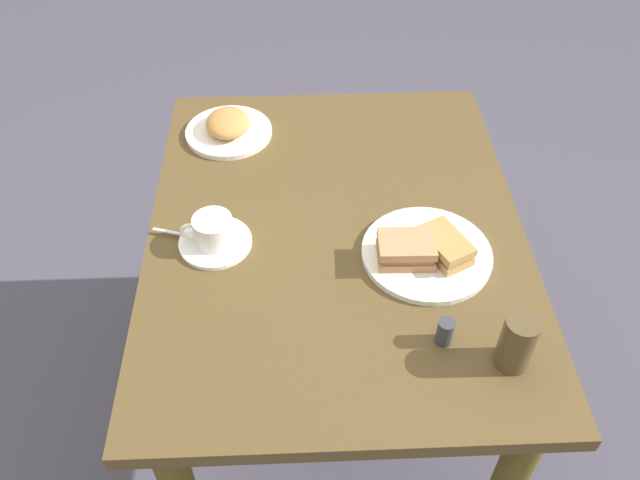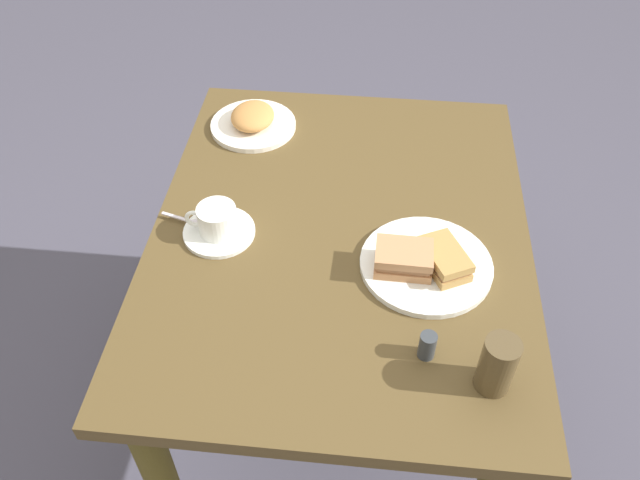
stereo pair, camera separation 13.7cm
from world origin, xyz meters
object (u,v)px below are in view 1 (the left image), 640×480
object	(u,v)px
sandwich_back	(406,250)
spoon	(181,234)
dining_table	(335,267)
drinking_glass	(517,342)
coffee_saucer	(215,242)
sandwich_plate	(427,254)
sandwich_front	(445,246)
coffee_cup	(213,230)
salt_shaker	(445,332)
side_plate	(229,132)

from	to	relation	value
sandwich_back	spoon	xyz separation A→B (m)	(0.09, 0.48, -0.03)
spoon	dining_table	bearing A→B (deg)	-86.59
spoon	drinking_glass	world-z (taller)	drinking_glass
dining_table	coffee_saucer	bearing A→B (deg)	98.97
sandwich_back	coffee_saucer	world-z (taller)	sandwich_back
sandwich_plate	drinking_glass	xyz separation A→B (m)	(-0.27, -0.11, 0.05)
sandwich_front	coffee_cup	world-z (taller)	coffee_cup
coffee_saucer	salt_shaker	xyz separation A→B (m)	(-0.27, -0.45, 0.02)
salt_shaker	side_plate	bearing A→B (deg)	33.33
side_plate	salt_shaker	xyz separation A→B (m)	(-0.67, -0.44, 0.02)
coffee_cup	drinking_glass	size ratio (longest dim) A/B	0.95
dining_table	sandwich_front	size ratio (longest dim) A/B	7.73
side_plate	drinking_glass	xyz separation A→B (m)	(-0.72, -0.56, 0.05)
sandwich_plate	sandwich_front	bearing A→B (deg)	-102.33
dining_table	sandwich_front	world-z (taller)	sandwich_front
sandwich_plate	sandwich_back	xyz separation A→B (m)	(-0.02, 0.05, 0.03)
salt_shaker	sandwich_front	bearing A→B (deg)	-9.75
coffee_cup	spoon	distance (m)	0.08
side_plate	coffee_cup	bearing A→B (deg)	178.80
dining_table	sandwich_plate	world-z (taller)	sandwich_plate
side_plate	drinking_glass	world-z (taller)	drinking_glass
spoon	salt_shaker	world-z (taller)	salt_shaker
sandwich_plate	spoon	xyz separation A→B (m)	(0.08, 0.53, 0.01)
coffee_cup	coffee_saucer	bearing A→B (deg)	-87.75
sandwich_plate	sandwich_front	distance (m)	0.05
spoon	coffee_saucer	bearing A→B (deg)	-106.00
sandwich_plate	sandwich_back	size ratio (longest dim) A/B	2.34
coffee_saucer	salt_shaker	size ratio (longest dim) A/B	2.74
sandwich_plate	drinking_glass	bearing A→B (deg)	-157.44
drinking_glass	coffee_saucer	bearing A→B (deg)	60.01
coffee_cup	side_plate	bearing A→B (deg)	-1.20
sandwich_front	coffee_cup	xyz separation A→B (m)	(0.06, 0.49, 0.01)
coffee_saucer	drinking_glass	size ratio (longest dim) A/B	1.32
coffee_saucer	sandwich_back	bearing A→B (deg)	-100.15
sandwich_front	spoon	xyz separation A→B (m)	(0.08, 0.56, -0.02)
sandwich_plate	dining_table	bearing A→B (deg)	62.88
sandwich_back	spoon	distance (m)	0.49
coffee_cup	drinking_glass	bearing A→B (deg)	-119.91
coffee_saucer	drinking_glass	world-z (taller)	drinking_glass
coffee_saucer	side_plate	distance (m)	0.40
drinking_glass	salt_shaker	bearing A→B (deg)	66.45
coffee_cup	drinking_glass	xyz separation A→B (m)	(-0.33, -0.57, 0.02)
sandwich_front	drinking_glass	bearing A→B (deg)	-163.34
side_plate	drinking_glass	size ratio (longest dim) A/B	1.85
sandwich_plate	side_plate	size ratio (longest dim) A/B	1.24
dining_table	side_plate	xyz separation A→B (m)	(0.35, 0.26, 0.14)
sandwich_back	coffee_saucer	xyz separation A→B (m)	(0.07, 0.40, -0.03)
dining_table	drinking_glass	bearing A→B (deg)	-140.79
spoon	drinking_glass	xyz separation A→B (m)	(-0.35, -0.64, 0.05)
sandwich_front	sandwich_plate	bearing A→B (deg)	77.67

